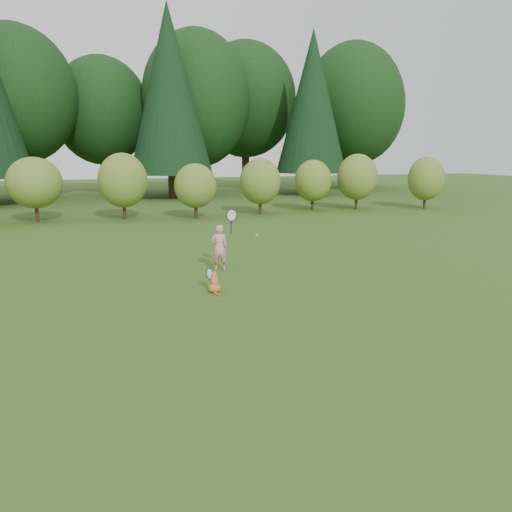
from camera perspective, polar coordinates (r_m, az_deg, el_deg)
name	(u,v)px	position (r m, az deg, el deg)	size (l,w,h in m)	color
ground	(261,301)	(9.55, 0.52, -5.11)	(100.00, 100.00, 0.00)	#274C15
shrub_row	(153,186)	(21.84, -11.65, 7.83)	(28.00, 3.00, 2.80)	olive
woodland_backdrop	(123,71)	(32.08, -14.96, 19.74)	(48.00, 10.00, 15.00)	black
child	(220,246)	(11.93, -4.16, 1.10)	(0.66, 0.46, 1.65)	pink
cat	(214,282)	(10.10, -4.82, -2.93)	(0.37, 0.61, 0.59)	#C55425
tennis_ball	(257,235)	(10.84, 0.12, 2.39)	(0.07, 0.07, 0.07)	#ACDD1A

